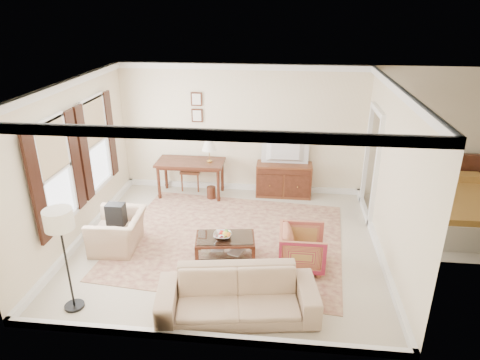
% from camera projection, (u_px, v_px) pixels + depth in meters
% --- Properties ---
extents(room_shell, '(5.51, 5.01, 2.91)m').
position_uv_depth(room_shell, '(226.00, 112.00, 6.92)').
color(room_shell, beige).
rests_on(room_shell, ground).
extents(annex_bedroom, '(3.00, 2.70, 2.90)m').
position_uv_depth(annex_bedroom, '(463.00, 211.00, 8.35)').
color(annex_bedroom, beige).
rests_on(annex_bedroom, ground).
extents(window_front, '(0.12, 1.56, 1.80)m').
position_uv_depth(window_front, '(55.00, 174.00, 6.91)').
color(window_front, '#CCB284').
rests_on(window_front, room_shell).
extents(window_rear, '(0.12, 1.56, 1.80)m').
position_uv_depth(window_rear, '(96.00, 143.00, 8.37)').
color(window_rear, '#CCB284').
rests_on(window_rear, room_shell).
extents(doorway, '(0.10, 1.12, 2.25)m').
position_uv_depth(doorway, '(371.00, 166.00, 8.56)').
color(doorway, white).
rests_on(doorway, room_shell).
extents(rug, '(4.39, 3.86, 0.01)m').
position_uv_depth(rug, '(230.00, 239.00, 8.01)').
color(rug, maroon).
rests_on(rug, room_shell).
extents(writing_desk, '(1.50, 0.75, 0.82)m').
position_uv_depth(writing_desk, '(191.00, 166.00, 9.57)').
color(writing_desk, '#4F2516').
rests_on(writing_desk, room_shell).
extents(desk_chair, '(0.53, 0.53, 1.05)m').
position_uv_depth(desk_chair, '(191.00, 168.00, 9.97)').
color(desk_chair, brown).
rests_on(desk_chair, room_shell).
extents(desk_lamp, '(0.32, 0.32, 0.50)m').
position_uv_depth(desk_lamp, '(209.00, 151.00, 9.39)').
color(desk_lamp, silver).
rests_on(desk_lamp, writing_desk).
extents(framed_prints, '(0.25, 0.04, 0.68)m').
position_uv_depth(framed_prints, '(197.00, 107.00, 9.49)').
color(framed_prints, '#4F2516').
rests_on(framed_prints, room_shell).
extents(sideboard, '(1.23, 0.47, 0.76)m').
position_uv_depth(sideboard, '(284.00, 180.00, 9.68)').
color(sideboard, brown).
rests_on(sideboard, room_shell).
extents(tv, '(1.00, 0.57, 0.13)m').
position_uv_depth(tv, '(285.00, 143.00, 9.32)').
color(tv, black).
rests_on(tv, sideboard).
extents(coffee_table, '(1.07, 0.71, 0.42)m').
position_uv_depth(coffee_table, '(225.00, 242.00, 7.31)').
color(coffee_table, '#4F2516').
rests_on(coffee_table, room_shell).
extents(fruit_bowl, '(0.42, 0.42, 0.10)m').
position_uv_depth(fruit_bowl, '(222.00, 235.00, 7.22)').
color(fruit_bowl, silver).
rests_on(fruit_bowl, coffee_table).
extents(book_a, '(0.28, 0.05, 0.38)m').
position_uv_depth(book_a, '(212.00, 247.00, 7.44)').
color(book_a, brown).
rests_on(book_a, coffee_table).
extents(book_b, '(0.27, 0.14, 0.38)m').
position_uv_depth(book_b, '(231.00, 250.00, 7.38)').
color(book_b, brown).
rests_on(book_b, coffee_table).
extents(striped_armchair, '(0.70, 0.75, 0.77)m').
position_uv_depth(striped_armchair, '(302.00, 246.00, 7.06)').
color(striped_armchair, '#9A213D').
rests_on(striped_armchair, room_shell).
extents(club_armchair, '(0.69, 1.02, 0.87)m').
position_uv_depth(club_armchair, '(117.00, 226.00, 7.60)').
color(club_armchair, tan).
rests_on(club_armchair, room_shell).
extents(backpack, '(0.23, 0.33, 0.40)m').
position_uv_depth(backpack, '(116.00, 212.00, 7.57)').
color(backpack, black).
rests_on(backpack, club_armchair).
extents(sofa, '(2.31, 0.98, 0.87)m').
position_uv_depth(sofa, '(237.00, 289.00, 5.94)').
color(sofa, tan).
rests_on(sofa, room_shell).
extents(floor_lamp, '(0.39, 0.39, 1.59)m').
position_uv_depth(floor_lamp, '(60.00, 227.00, 5.73)').
color(floor_lamp, black).
rests_on(floor_lamp, room_shell).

